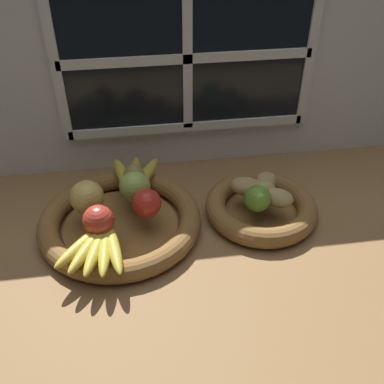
{
  "coord_description": "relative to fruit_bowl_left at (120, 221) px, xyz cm",
  "views": [
    {
      "loc": [
        -14.68,
        -78.67,
        70.2
      ],
      "look_at": [
        -2.69,
        1.82,
        8.91
      ],
      "focal_mm": 41.2,
      "sensor_mm": 36.0,
      "label": 1
    }
  ],
  "objects": [
    {
      "name": "ground_plane",
      "position": [
        19.8,
        -1.82,
        -3.77
      ],
      "size": [
        140.0,
        90.0,
        3.0
      ],
      "primitive_type": "cube",
      "color": "olive"
    },
    {
      "name": "back_wall",
      "position": [
        19.8,
        27.95,
        25.61
      ],
      "size": [
        140.0,
        4.6,
        55.0
      ],
      "color": "silver",
      "rests_on": "ground_plane"
    },
    {
      "name": "fruit_bowl_left",
      "position": [
        0.0,
        0.0,
        0.0
      ],
      "size": [
        38.16,
        38.16,
        4.91
      ],
      "color": "brown",
      "rests_on": "ground_plane"
    },
    {
      "name": "fruit_bowl_right",
      "position": [
        34.22,
        0.0,
        0.02
      ],
      "size": [
        27.4,
        27.4,
        4.91
      ],
      "color": "brown",
      "rests_on": "ground_plane"
    },
    {
      "name": "apple_green_back",
      "position": [
        4.09,
        4.47,
        6.38
      ],
      "size": [
        7.48,
        7.48,
        7.48
      ],
      "primitive_type": "sphere",
      "color": "#99B74C",
      "rests_on": "fruit_bowl_left"
    },
    {
      "name": "apple_red_front",
      "position": [
        -4.19,
        -6.47,
        6.14
      ],
      "size": [
        7.0,
        7.0,
        7.0
      ],
      "primitive_type": "sphere",
      "color": "#B73828",
      "rests_on": "fruit_bowl_left"
    },
    {
      "name": "apple_golden_left",
      "position": [
        -6.91,
        1.69,
        6.56
      ],
      "size": [
        7.85,
        7.85,
        7.85
      ],
      "primitive_type": "sphere",
      "color": "#DBB756",
      "rests_on": "fruit_bowl_left"
    },
    {
      "name": "apple_red_right",
      "position": [
        6.47,
        -1.81,
        6.0
      ],
      "size": [
        6.72,
        6.72,
        6.72
      ],
      "primitive_type": "sphere",
      "color": "red",
      "rests_on": "fruit_bowl_left"
    },
    {
      "name": "pear_brown",
      "position": [
        4.16,
        7.11,
        6.63
      ],
      "size": [
        6.92,
        6.96,
        7.99
      ],
      "primitive_type": "ellipsoid",
      "rotation": [
        0.0,
        0.0,
        4.99
      ],
      "color": "olive",
      "rests_on": "fruit_bowl_left"
    },
    {
      "name": "banana_bunch_front",
      "position": [
        -4.51,
        -12.17,
        3.97
      ],
      "size": [
        15.12,
        17.26,
        2.66
      ],
      "color": "gold",
      "rests_on": "fruit_bowl_left"
    },
    {
      "name": "banana_bunch_back",
      "position": [
        4.15,
        11.77,
        4.13
      ],
      "size": [
        13.63,
        18.0,
        2.98
      ],
      "color": "gold",
      "rests_on": "fruit_bowl_left"
    },
    {
      "name": "potato_large",
      "position": [
        34.22,
        0.0,
        5.06
      ],
      "size": [
        6.94,
        5.29,
        4.84
      ],
      "primitive_type": "ellipsoid",
      "rotation": [
        0.0,
        0.0,
        0.13
      ],
      "color": "tan",
      "rests_on": "fruit_bowl_right"
    },
    {
      "name": "potato_oblong",
      "position": [
        30.93,
        2.56,
        4.79
      ],
      "size": [
        9.86,
        8.57,
        4.31
      ],
      "primitive_type": "ellipsoid",
      "rotation": [
        0.0,
        0.0,
        5.82
      ],
      "color": "#A38451",
      "rests_on": "fruit_bowl_right"
    },
    {
      "name": "potato_small",
      "position": [
        37.14,
        -2.92,
        4.84
      ],
      "size": [
        8.6,
        7.94,
        4.4
      ],
      "primitive_type": "ellipsoid",
      "rotation": [
        0.0,
        0.0,
        5.72
      ],
      "color": "tan",
      "rests_on": "fruit_bowl_right"
    },
    {
      "name": "potato_back",
      "position": [
        36.04,
        4.02,
        4.72
      ],
      "size": [
        7.69,
        8.09,
        4.17
      ],
      "primitive_type": "ellipsoid",
      "rotation": [
        0.0,
        0.0,
        4.14
      ],
      "color": "#A38451",
      "rests_on": "fruit_bowl_right"
    },
    {
      "name": "lime_near",
      "position": [
        31.85,
        -3.54,
        5.79
      ],
      "size": [
        6.31,
        6.31,
        6.31
      ],
      "primitive_type": "sphere",
      "color": "olive",
      "rests_on": "fruit_bowl_right"
    }
  ]
}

